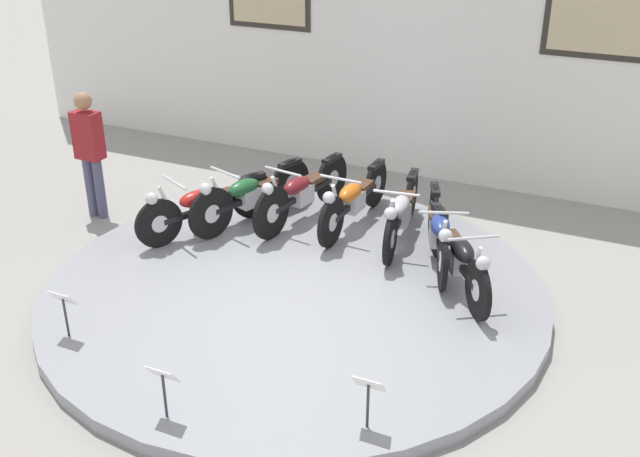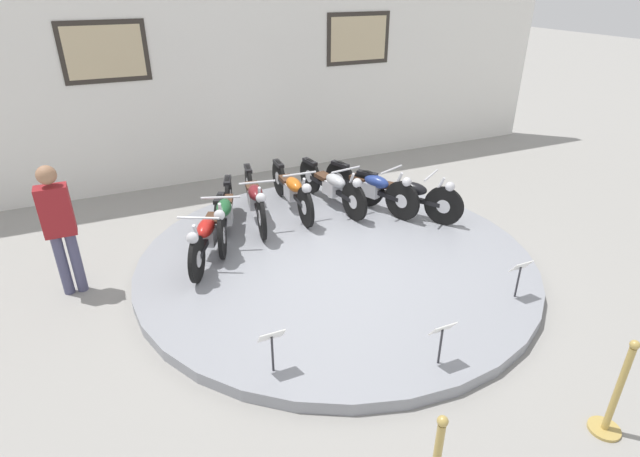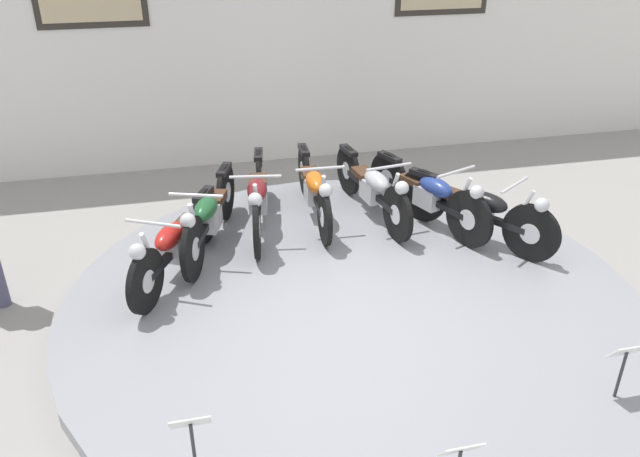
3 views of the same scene
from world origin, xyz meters
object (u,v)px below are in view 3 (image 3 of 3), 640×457
Objects in this scene: motorcycle_red at (176,242)px; info_placard_front_right at (625,358)px; motorcycle_blue at (429,193)px; motorcycle_black at (478,209)px; info_placard_front_left at (191,430)px; motorcycle_orange at (314,188)px; motorcycle_maroon at (258,196)px; motorcycle_silver at (373,187)px; motorcycle_green at (209,214)px.

motorcycle_red is 3.46× the size of info_placard_front_right.
motorcycle_blue is 0.61m from motorcycle_black.
motorcycle_blue is 3.67× the size of info_placard_front_right.
motorcycle_red reaches higher than info_placard_front_left.
motorcycle_red is 1.86m from motorcycle_orange.
info_placard_front_left is (-3.18, -2.54, -0.01)m from motorcycle_black.
motorcycle_black is 3.27× the size of info_placard_front_right.
motorcycle_maroon is 4.04m from info_placard_front_right.
motorcycle_red is 2.43m from motorcycle_silver.
info_placard_front_left is (-2.81, -3.03, -0.02)m from motorcycle_blue.
motorcycle_red is 0.88× the size of motorcycle_maroon.
motorcycle_maroon reaches higher than motorcycle_red.
motorcycle_orange is 3.82m from info_placard_front_left.
motorcycle_orange is 1.87m from motorcycle_black.
motorcycle_blue reaches higher than motorcycle_black.
motorcycle_blue is at bearing -9.86° from motorcycle_maroon.
motorcycle_orange is 3.87× the size of info_placard_front_left.
motorcycle_black is (1.61, -0.94, -0.00)m from motorcycle_orange.
info_placard_front_left is at bearing -123.74° from motorcycle_silver.
motorcycle_orange reaches higher than motorcycle_silver.
motorcycle_black reaches higher than info_placard_front_right.
motorcycle_silver is (1.35, -0.00, -0.02)m from motorcycle_maroon.
motorcycle_orange reaches higher than info_placard_front_left.
motorcycle_orange is at bearing 160.20° from motorcycle_blue.
motorcycle_green reaches higher than motorcycle_red.
info_placard_front_left is at bearing -104.88° from motorcycle_maroon.
motorcycle_green is 0.97× the size of motorcycle_orange.
motorcycle_green is 1.02× the size of motorcycle_blue.
motorcycle_red is 0.90× the size of motorcycle_silver.
info_placard_front_right is at bearing -38.60° from motorcycle_red.
motorcycle_silver is 4.04m from info_placard_front_left.
motorcycle_maroon is (0.57, 0.33, 0.01)m from motorcycle_green.
motorcycle_red is 0.94× the size of motorcycle_blue.
motorcycle_green reaches higher than motorcycle_blue.
motorcycle_blue is at bearing 9.86° from motorcycle_red.
motorcycle_silver is at bearing -0.13° from motorcycle_maroon.
info_placard_front_left is at bearing -89.18° from motorcycle_red.
info_placard_front_right is (-0.04, -2.54, -0.01)m from motorcycle_black.
motorcycle_maroon is 1.01× the size of motorcycle_orange.
motorcycle_silver is (0.68, -0.12, -0.00)m from motorcycle_orange.
motorcycle_red is at bearing -170.14° from motorcycle_blue.
motorcycle_maroon is 2.43m from motorcycle_black.
motorcycle_green is 0.98× the size of motorcycle_silver.
motorcycle_green is 0.66m from motorcycle_maroon.
motorcycle_blue is 3.05m from info_placard_front_right.
motorcycle_maroon is 1.07× the size of motorcycle_blue.
motorcycle_blue is (2.49, -0.00, -0.01)m from motorcycle_green.
motorcycle_black is at bearing -41.33° from motorcycle_silver.
motorcycle_green is at bearing -149.54° from motorcycle_maroon.
motorcycle_red is 3.22m from motorcycle_black.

